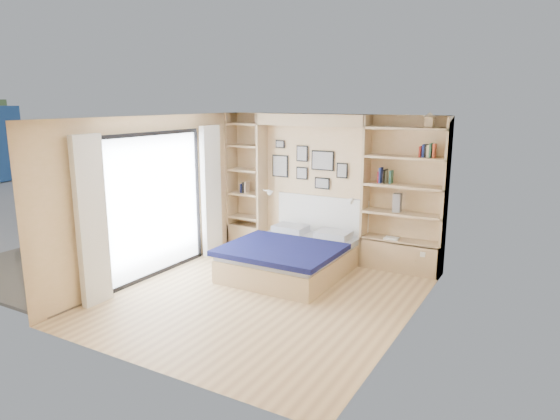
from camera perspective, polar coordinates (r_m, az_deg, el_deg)
The scene contains 8 objects.
ground at distance 7.17m, azimuth -1.86°, elevation -9.89°, with size 4.50×4.50×0.00m, color #DAB67E.
room_shell at distance 8.31m, azimuth 1.30°, elevation 1.00°, with size 4.50×4.50×4.50m.
bed at distance 8.04m, azimuth 1.37°, elevation -5.28°, with size 1.74×2.21×1.07m.
photo_gallery at distance 8.87m, azimuth 3.11°, elevation 5.17°, with size 1.48×0.02×0.82m.
reading_lamps at distance 8.69m, azimuth 3.30°, elevation 1.64°, with size 1.92×0.12×0.15m.
shelf_decor at distance 8.15m, azimuth 12.33°, elevation 4.85°, with size 3.53×0.23×2.03m.
deck at distance 9.46m, azimuth -20.88°, elevation -5.15°, with size 3.20×4.00×0.05m, color brown.
deck_chair at distance 10.11m, azimuth -17.19°, elevation -1.45°, with size 0.61×0.88×0.83m.
Camera 1 is at (3.48, -5.65, 2.72)m, focal length 32.00 mm.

